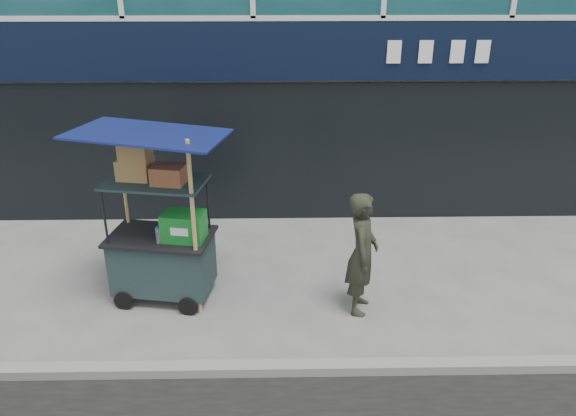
{
  "coord_description": "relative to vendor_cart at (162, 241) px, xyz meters",
  "views": [
    {
      "loc": [
        0.36,
        -5.19,
        4.25
      ],
      "look_at": [
        0.49,
        1.2,
        1.4
      ],
      "focal_mm": 35.0,
      "sensor_mm": 36.0,
      "label": 1
    }
  ],
  "objects": [
    {
      "name": "curb",
      "position": [
        1.17,
        -1.59,
        -0.78
      ],
      "size": [
        80.0,
        0.18,
        0.12
      ],
      "primitive_type": "cube",
      "color": "gray",
      "rests_on": "ground"
    },
    {
      "name": "vendor_cart",
      "position": [
        0.0,
        0.0,
        0.0
      ],
      "size": [
        1.96,
        1.54,
        2.41
      ],
      "rotation": [
        0.0,
        0.0,
        -0.17
      ],
      "color": "black",
      "rests_on": "ground"
    },
    {
      "name": "vendor_man",
      "position": [
        2.59,
        -0.34,
        -0.02
      ],
      "size": [
        0.52,
        0.67,
        1.65
      ],
      "primitive_type": "imported",
      "rotation": [
        0.0,
        0.0,
        1.35
      ],
      "color": "#26291E",
      "rests_on": "ground"
    },
    {
      "name": "ground",
      "position": [
        1.17,
        -1.39,
        -0.84
      ],
      "size": [
        80.0,
        80.0,
        0.0
      ],
      "primitive_type": "plane",
      "color": "#5F5F5B",
      "rests_on": "ground"
    }
  ]
}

